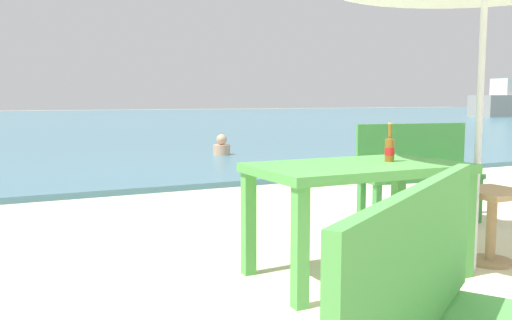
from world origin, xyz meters
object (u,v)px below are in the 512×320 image
object	(u,v)px
picnic_table_green	(358,180)
side_table_wood	(492,215)
bench_green_left	(417,167)
beer_bottle_amber	(390,148)
swimmer_person	(222,147)

from	to	relation	value
picnic_table_green	side_table_wood	xyz separation A→B (m)	(1.04, -0.20, -0.30)
picnic_table_green	bench_green_left	xyz separation A→B (m)	(1.48, 1.07, -0.11)
beer_bottle_amber	side_table_wood	size ratio (longest dim) A/B	0.49
beer_bottle_amber	bench_green_left	size ratio (longest dim) A/B	0.21
picnic_table_green	beer_bottle_amber	world-z (taller)	beer_bottle_amber
bench_green_left	swimmer_person	distance (m)	6.11
picnic_table_green	side_table_wood	distance (m)	1.10
swimmer_person	picnic_table_green	bearing A→B (deg)	-105.46
beer_bottle_amber	bench_green_left	world-z (taller)	beer_bottle_amber
side_table_wood	swimmer_person	size ratio (longest dim) A/B	1.32
beer_bottle_amber	swimmer_person	world-z (taller)	beer_bottle_amber
beer_bottle_amber	side_table_wood	world-z (taller)	beer_bottle_amber
bench_green_left	swimmer_person	bearing A→B (deg)	85.32
side_table_wood	swimmer_person	distance (m)	7.41
picnic_table_green	beer_bottle_amber	bearing A→B (deg)	-0.54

